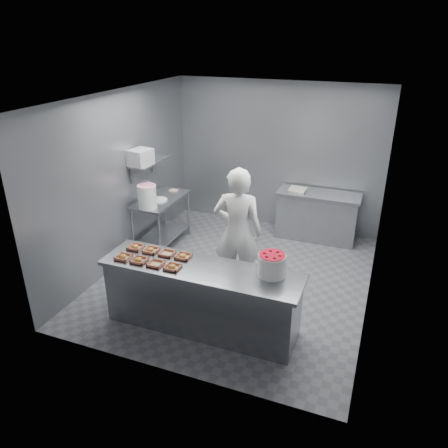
# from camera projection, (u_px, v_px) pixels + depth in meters

# --- Properties ---
(floor) EXTENTS (4.50, 4.50, 0.00)m
(floor) POSITION_uv_depth(u_px,v_px,m) (237.00, 277.00, 6.98)
(floor) COLOR #4C4C51
(floor) RESTS_ON ground
(ceiling) EXTENTS (4.50, 4.50, 0.00)m
(ceiling) POSITION_uv_depth(u_px,v_px,m) (239.00, 97.00, 5.83)
(ceiling) COLOR white
(ceiling) RESTS_ON wall_back
(wall_back) EXTENTS (4.00, 0.04, 2.80)m
(wall_back) POSITION_uv_depth(u_px,v_px,m) (277.00, 157.00, 8.31)
(wall_back) COLOR slate
(wall_back) RESTS_ON ground
(wall_left) EXTENTS (0.04, 4.50, 2.80)m
(wall_left) POSITION_uv_depth(u_px,v_px,m) (122.00, 179.00, 7.07)
(wall_left) COLOR slate
(wall_left) RESTS_ON ground
(wall_right) EXTENTS (0.04, 4.50, 2.80)m
(wall_right) POSITION_uv_depth(u_px,v_px,m) (381.00, 214.00, 5.74)
(wall_right) COLOR slate
(wall_right) RESTS_ON ground
(service_counter) EXTENTS (2.60, 0.70, 0.90)m
(service_counter) POSITION_uv_depth(u_px,v_px,m) (202.00, 298.00, 5.64)
(service_counter) COLOR slate
(service_counter) RESTS_ON ground
(prep_table) EXTENTS (0.60, 1.20, 0.90)m
(prep_table) POSITION_uv_depth(u_px,v_px,m) (162.00, 215.00, 7.79)
(prep_table) COLOR slate
(prep_table) RESTS_ON ground
(back_counter) EXTENTS (1.50, 0.60, 0.90)m
(back_counter) POSITION_uv_depth(u_px,v_px,m) (317.00, 216.00, 8.10)
(back_counter) COLOR slate
(back_counter) RESTS_ON ground
(wall_shelf) EXTENTS (0.35, 0.90, 0.03)m
(wall_shelf) POSITION_uv_depth(u_px,v_px,m) (149.00, 162.00, 7.45)
(wall_shelf) COLOR slate
(wall_shelf) RESTS_ON wall_left
(tray_0) EXTENTS (0.19, 0.18, 0.06)m
(tray_0) POSITION_uv_depth(u_px,v_px,m) (123.00, 257.00, 5.67)
(tray_0) COLOR tan
(tray_0) RESTS_ON service_counter
(tray_1) EXTENTS (0.19, 0.18, 0.06)m
(tray_1) POSITION_uv_depth(u_px,v_px,m) (139.00, 260.00, 5.59)
(tray_1) COLOR tan
(tray_1) RESTS_ON service_counter
(tray_2) EXTENTS (0.19, 0.18, 0.04)m
(tray_2) POSITION_uv_depth(u_px,v_px,m) (156.00, 264.00, 5.51)
(tray_2) COLOR tan
(tray_2) RESTS_ON service_counter
(tray_3) EXTENTS (0.19, 0.18, 0.06)m
(tray_3) POSITION_uv_depth(u_px,v_px,m) (172.00, 267.00, 5.43)
(tray_3) COLOR tan
(tray_3) RESTS_ON service_counter
(tray_4) EXTENTS (0.19, 0.18, 0.06)m
(tray_4) POSITION_uv_depth(u_px,v_px,m) (135.00, 247.00, 5.92)
(tray_4) COLOR tan
(tray_4) RESTS_ON service_counter
(tray_5) EXTENTS (0.19, 0.18, 0.06)m
(tray_5) POSITION_uv_depth(u_px,v_px,m) (151.00, 250.00, 5.84)
(tray_5) COLOR tan
(tray_5) RESTS_ON service_counter
(tray_6) EXTENTS (0.19, 0.18, 0.04)m
(tray_6) POSITION_uv_depth(u_px,v_px,m) (167.00, 253.00, 5.76)
(tray_6) COLOR tan
(tray_6) RESTS_ON service_counter
(tray_7) EXTENTS (0.19, 0.18, 0.06)m
(tray_7) POSITION_uv_depth(u_px,v_px,m) (183.00, 256.00, 5.68)
(tray_7) COLOR tan
(tray_7) RESTS_ON service_counter
(worker) EXTENTS (0.77, 0.56, 1.93)m
(worker) POSITION_uv_depth(u_px,v_px,m) (238.00, 232.00, 6.24)
(worker) COLOR silver
(worker) RESTS_ON ground
(strawberry_tub) EXTENTS (0.34, 0.34, 0.28)m
(strawberry_tub) POSITION_uv_depth(u_px,v_px,m) (272.00, 264.00, 5.24)
(strawberry_tub) COLOR silver
(strawberry_tub) RESTS_ON service_counter
(glaze_bucket) EXTENTS (0.33, 0.31, 0.47)m
(glaze_bucket) POSITION_uv_depth(u_px,v_px,m) (147.00, 196.00, 7.20)
(glaze_bucket) COLOR silver
(glaze_bucket) RESTS_ON prep_table
(bucket_lid) EXTENTS (0.32, 0.32, 0.02)m
(bucket_lid) POSITION_uv_depth(u_px,v_px,m) (159.00, 200.00, 7.58)
(bucket_lid) COLOR silver
(bucket_lid) RESTS_ON prep_table
(rag) EXTENTS (0.15, 0.13, 0.02)m
(rag) POSITION_uv_depth(u_px,v_px,m) (173.00, 190.00, 8.03)
(rag) COLOR #CCB28C
(rag) RESTS_ON prep_table
(appliance) EXTENTS (0.37, 0.40, 0.27)m
(appliance) POSITION_uv_depth(u_px,v_px,m) (140.00, 157.00, 7.16)
(appliance) COLOR gray
(appliance) RESTS_ON wall_shelf
(paper_stack) EXTENTS (0.32, 0.25, 0.05)m
(paper_stack) POSITION_uv_depth(u_px,v_px,m) (298.00, 189.00, 8.04)
(paper_stack) COLOR silver
(paper_stack) RESTS_ON back_counter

